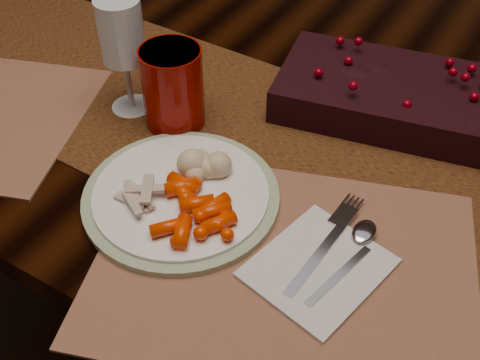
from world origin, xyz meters
The scene contains 14 objects.
floor centered at (0.00, 0.00, 0.00)m, with size 5.00×5.00×0.00m, color black.
dining_table centered at (0.00, 0.00, 0.38)m, with size 1.80×1.00×0.75m, color black.
table_runner centered at (-0.05, -0.15, 0.75)m, with size 1.83×0.38×0.00m, color #401F0A.
centerpiece centered at (0.13, 0.02, 0.79)m, with size 0.37×0.19×0.07m, color black, non-canonical shape.
placemat_main centered at (0.12, -0.33, 0.75)m, with size 0.45×0.33×0.00m, color brown.
dinner_plate centered at (-0.05, -0.31, 0.76)m, with size 0.26×0.26×0.01m, color white.
baby_carrots centered at (-0.01, -0.34, 0.78)m, with size 0.10×0.08×0.02m, color #E33000, non-canonical shape.
mashed_potatoes centered at (-0.04, -0.27, 0.79)m, with size 0.07×0.06×0.04m, color #EFD48C, non-canonical shape.
turkey_shreds centered at (-0.09, -0.35, 0.78)m, with size 0.08×0.07×0.02m, color gray, non-canonical shape.
napkin centered at (0.16, -0.32, 0.76)m, with size 0.13×0.15×0.01m, color silver.
fork centered at (0.15, -0.29, 0.76)m, with size 0.02×0.16×0.00m, color silver, non-canonical shape.
spoon centered at (0.18, -0.30, 0.76)m, with size 0.03×0.14×0.00m, color silver, non-canonical shape.
red_cup centered at (-0.15, -0.17, 0.82)m, with size 0.09×0.09×0.12m, color #7B0700.
wine_glass centered at (-0.24, -0.18, 0.84)m, with size 0.07×0.07×0.18m, color silver, non-canonical shape.
Camera 1 is at (0.30, -0.75, 1.32)m, focal length 45.00 mm.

